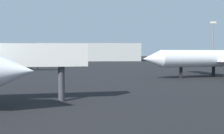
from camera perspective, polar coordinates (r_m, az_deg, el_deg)
airplane_on_taxiway at (r=54.10m, az=23.78°, el=1.89°), size 32.27×26.03×10.73m
airplane_distant at (r=73.38m, az=-22.60°, el=1.42°), size 25.17×24.48×8.81m
light_mast_right at (r=108.32m, az=23.17°, el=5.96°), size 2.40×0.50×18.10m
terminal_building at (r=147.60m, az=-5.27°, el=3.58°), size 60.00×21.64×10.53m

